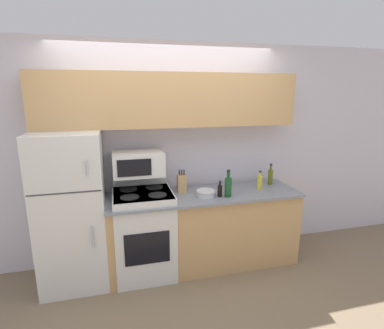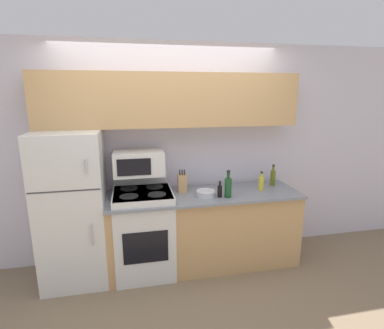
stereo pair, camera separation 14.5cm
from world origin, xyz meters
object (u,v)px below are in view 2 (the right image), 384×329
(microwave, at_px, (139,163))
(bottle_wine_green, at_px, (228,187))
(stove, at_px, (144,231))
(bottle_soy_sauce, at_px, (220,191))
(bottle_cooking_spray, at_px, (261,183))
(refrigerator, at_px, (73,208))
(bowl, at_px, (206,193))
(bottle_olive_oil, at_px, (273,177))
(knife_block, at_px, (182,183))

(microwave, relative_size, bottle_wine_green, 1.79)
(stove, xyz_separation_m, bottle_soy_sauce, (0.82, -0.14, 0.46))
(stove, relative_size, bottle_cooking_spray, 5.06)
(refrigerator, relative_size, stove, 1.46)
(bottle_wine_green, bearing_deg, microwave, 163.60)
(refrigerator, distance_m, bottle_cooking_spray, 2.10)
(bottle_cooking_spray, bearing_deg, bowl, -172.52)
(bowl, distance_m, bottle_wine_green, 0.25)
(bottle_cooking_spray, xyz_separation_m, bottle_olive_oil, (0.21, 0.14, 0.02))
(bottle_olive_oil, height_order, bottle_wine_green, bottle_wine_green)
(stove, bearing_deg, bottle_olive_oil, 4.84)
(microwave, distance_m, bottle_olive_oil, 1.63)
(stove, relative_size, microwave, 2.07)
(knife_block, bearing_deg, bottle_wine_green, -31.05)
(refrigerator, relative_size, bottle_cooking_spray, 7.37)
(bottle_olive_oil, bearing_deg, bottle_wine_green, -156.19)
(knife_block, relative_size, bottle_wine_green, 0.88)
(bowl, relative_size, bottle_olive_oil, 0.81)
(microwave, bearing_deg, refrigerator, -173.12)
(bowl, height_order, bottle_soy_sauce, bottle_soy_sauce)
(bottle_wine_green, bearing_deg, bottle_soy_sauce, 166.58)
(knife_block, xyz_separation_m, bottle_olive_oil, (1.13, 0.02, -0.00))
(microwave, height_order, bottle_soy_sauce, microwave)
(knife_block, bearing_deg, microwave, -179.95)
(bottle_soy_sauce, distance_m, bottle_olive_oil, 0.81)
(microwave, xyz_separation_m, bowl, (0.70, -0.20, -0.33))
(microwave, bearing_deg, knife_block, 0.05)
(bottle_soy_sauce, relative_size, bottle_wine_green, 0.60)
(refrigerator, bearing_deg, stove, -2.24)
(bottle_soy_sauce, xyz_separation_m, bottle_wine_green, (0.09, -0.02, 0.05))
(stove, height_order, bottle_cooking_spray, stove)
(microwave, bearing_deg, bottle_wine_green, -16.40)
(microwave, distance_m, bottle_soy_sauce, 0.93)
(bowl, bearing_deg, bottle_soy_sauce, -18.89)
(microwave, relative_size, bottle_cooking_spray, 2.45)
(refrigerator, bearing_deg, bottle_cooking_spray, -0.83)
(knife_block, height_order, bottle_soy_sauce, knife_block)
(refrigerator, height_order, bottle_wine_green, refrigerator)
(bottle_cooking_spray, xyz_separation_m, bottle_soy_sauce, (-0.55, -0.14, -0.02))
(stove, height_order, bottle_soy_sauce, stove)
(bottle_cooking_spray, bearing_deg, stove, 179.92)
(bottle_olive_oil, bearing_deg, refrigerator, -177.37)
(bottle_soy_sauce, bearing_deg, refrigerator, 173.72)
(microwave, relative_size, bowl, 2.55)
(microwave, bearing_deg, stove, -77.99)
(microwave, bearing_deg, bottle_cooking_spray, -4.69)
(refrigerator, height_order, knife_block, refrigerator)
(refrigerator, height_order, stove, refrigerator)
(bottle_cooking_spray, height_order, bottle_olive_oil, bottle_olive_oil)
(stove, relative_size, bottle_wine_green, 3.71)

